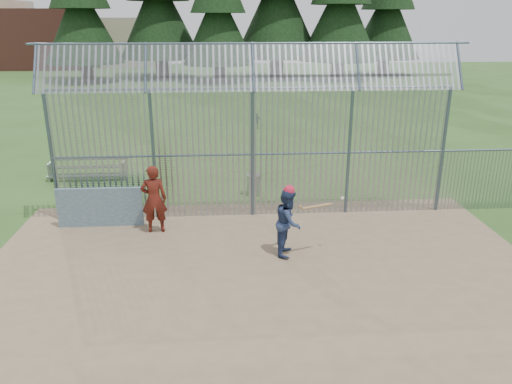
{
  "coord_description": "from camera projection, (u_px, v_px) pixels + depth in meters",
  "views": [
    {
      "loc": [
        -0.93,
        -11.26,
        5.95
      ],
      "look_at": [
        0.0,
        2.0,
        1.3
      ],
      "focal_mm": 35.0,
      "sensor_mm": 36.0,
      "label": 1
    }
  ],
  "objects": [
    {
      "name": "batter",
      "position": [
        288.0,
        222.0,
        13.0
      ],
      "size": [
        0.88,
        1.02,
        1.79
      ],
      "primitive_type": "imported",
      "rotation": [
        0.0,
        0.0,
        1.31
      ],
      "color": "navy",
      "rests_on": "dirt_infield"
    },
    {
      "name": "dirt_infield",
      "position": [
        263.0,
        276.0,
        12.15
      ],
      "size": [
        14.0,
        10.0,
        0.02
      ],
      "primitive_type": "cube",
      "color": "#756047",
      "rests_on": "ground"
    },
    {
      "name": "distant_buildings",
      "position": [
        43.0,
        38.0,
        63.1
      ],
      "size": [
        26.5,
        10.5,
        8.0
      ],
      "color": "brown",
      "rests_on": "ground"
    },
    {
      "name": "onlooker",
      "position": [
        154.0,
        199.0,
        14.34
      ],
      "size": [
        0.77,
        0.54,
        2.01
      ],
      "primitive_type": "imported",
      "rotation": [
        0.0,
        0.0,
        3.22
      ],
      "color": "maroon",
      "rests_on": "dirt_infield"
    },
    {
      "name": "trash_can",
      "position": [
        254.0,
        185.0,
        17.61
      ],
      "size": [
        0.56,
        0.56,
        0.82
      ],
      "color": "#919499",
      "rests_on": "ground"
    },
    {
      "name": "batting_gear",
      "position": [
        294.0,
        193.0,
        12.72
      ],
      "size": [
        1.58,
        0.46,
        0.58
      ],
      "color": "red",
      "rests_on": "ground"
    },
    {
      "name": "bleacher",
      "position": [
        89.0,
        168.0,
        19.47
      ],
      "size": [
        3.0,
        0.95,
        0.72
      ],
      "color": "slate",
      "rests_on": "ground"
    },
    {
      "name": "dugout_wall",
      "position": [
        100.0,
        207.0,
        14.85
      ],
      "size": [
        2.5,
        0.12,
        1.2
      ],
      "primitive_type": "cube",
      "color": "#38566B",
      "rests_on": "dirt_infield"
    },
    {
      "name": "backstop_fence",
      "position": [
        312.0,
        142.0,
        15.2
      ],
      "size": [
        20.09,
        0.81,
        5.3
      ],
      "color": "#47566B",
      "rests_on": "ground"
    },
    {
      "name": "ground",
      "position": [
        262.0,
        266.0,
        12.62
      ],
      "size": [
        120.0,
        120.0,
        0.0
      ],
      "primitive_type": "plane",
      "color": "#2D511E",
      "rests_on": "ground"
    },
    {
      "name": "bg_kid_seated",
      "position": [
        257.0,
        121.0,
        28.26
      ],
      "size": [
        0.56,
        0.36,
        0.88
      ],
      "primitive_type": "imported",
      "rotation": [
        0.0,
        0.0,
        2.84
      ],
      "color": "slate",
      "rests_on": "ground"
    }
  ]
}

